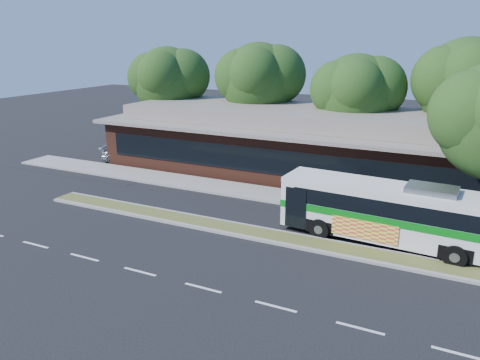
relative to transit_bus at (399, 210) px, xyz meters
The scene contains 11 objects.
ground 6.72m from the transit_bus, 158.40° to the right, with size 120.00×120.00×0.00m, color black.
median_strip 6.51m from the transit_bus, 163.47° to the right, with size 26.00×1.10×0.15m, color #4C5725.
sidewalk 7.43m from the transit_bus, 146.50° to the left, with size 44.00×2.60×0.12m, color gray.
parking_lot 25.28m from the transit_bus, 162.45° to the left, with size 14.00×12.00×0.01m, color black.
plaza_building 12.21m from the transit_bus, 119.73° to the left, with size 33.20×11.20×4.45m.
tree_bg_a 24.61m from the transit_bus, 148.30° to the left, with size 6.47×5.80×8.63m.
tree_bg_b 19.19m from the transit_bus, 132.54° to the left, with size 6.69×6.00×9.00m.
tree_bg_c 14.11m from the transit_bus, 110.04° to the left, with size 6.24×5.60×8.26m.
tree_bg_d 14.74m from the transit_bus, 80.11° to the left, with size 6.91×6.20×9.37m.
transit_bus is the anchor object (origin of this frame).
sedan 22.03m from the transit_bus, 161.66° to the left, with size 1.82×4.47×1.30m, color #A0A1A7.
Camera 1 is at (8.27, -18.76, 9.17)m, focal length 35.00 mm.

